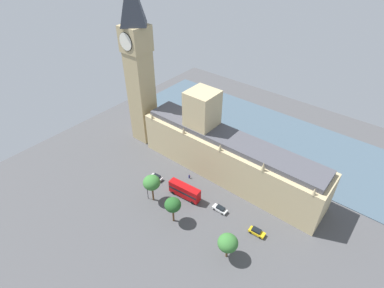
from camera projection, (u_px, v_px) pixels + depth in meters
The scene contains 13 objects.
ground_plane at pixel (224, 178), 102.54m from camera, with size 134.25×134.25×0.00m, color #4C4C4F.
river_thames at pixel (269, 135), 122.18m from camera, with size 38.48×120.83×0.25m, color #475B6B.
parliament_building at pixel (225, 153), 99.52m from camera, with size 12.97×64.25×27.65m.
clock_tower at pixel (138, 61), 103.19m from camera, with size 8.44×8.44×60.41m.
car_silver_opposite_hall at pixel (156, 177), 101.36m from camera, with size 2.24×4.47×1.74m.
double_decker_bus_leading at pixel (185, 191), 93.93m from camera, with size 3.43×10.68×4.75m.
car_white_near_tower at pixel (220, 209), 90.33m from camera, with size 1.86×4.57×1.74m.
car_yellow_cab_by_river_gate at pixel (257, 232), 83.73m from camera, with size 2.17×4.63×1.74m.
pedestrian_corner at pixel (189, 176), 101.92m from camera, with size 0.60×0.67×1.64m.
plane_tree_far_end at pixel (173, 205), 84.04m from camera, with size 4.70×4.70×8.67m.
plane_tree_under_trees at pixel (228, 243), 75.38m from camera, with size 5.20×5.20×7.83m.
plane_tree_trailing at pixel (152, 183), 90.13m from camera, with size 5.21×5.21×9.55m.
street_lamp_midblock at pixel (147, 189), 92.30m from camera, with size 0.56×0.56×6.10m.
Camera 1 is at (65.37, 39.10, 70.44)m, focal length 28.38 mm.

